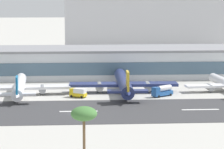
% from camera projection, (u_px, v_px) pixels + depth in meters
% --- Properties ---
extents(ground_plane, '(1400.00, 1400.00, 0.00)m').
position_uv_depth(ground_plane, '(73.00, 114.00, 169.29)').
color(ground_plane, '#B2AFA8').
extents(runway_strip, '(800.00, 35.65, 0.08)m').
position_uv_depth(runway_strip, '(73.00, 111.00, 172.30)').
color(runway_strip, '#38383A').
rests_on(runway_strip, ground_plane).
extents(runway_centreline_dash_4, '(12.00, 1.20, 0.01)m').
position_uv_depth(runway_centreline_dash_4, '(79.00, 111.00, 172.39)').
color(runway_centreline_dash_4, white).
rests_on(runway_centreline_dash_4, runway_strip).
extents(runway_centreline_dash_5, '(12.00, 1.20, 0.01)m').
position_uv_depth(runway_centreline_dash_5, '(200.00, 110.00, 174.94)').
color(runway_centreline_dash_5, white).
rests_on(runway_centreline_dash_5, runway_strip).
extents(terminal_building, '(189.80, 30.31, 12.84)m').
position_uv_depth(terminal_building, '(118.00, 62.00, 245.96)').
color(terminal_building, silver).
rests_on(terminal_building, ground_plane).
extents(distant_hotel_block, '(114.72, 27.82, 37.76)m').
position_uv_depth(distant_hotel_block, '(152.00, 21.00, 363.82)').
color(distant_hotel_block, '#BCBCC1').
rests_on(distant_hotel_block, ground_plane).
extents(airliner_blue_tail_gate_0, '(37.33, 45.51, 9.50)m').
position_uv_depth(airliner_blue_tail_gate_0, '(19.00, 87.00, 199.46)').
color(airliner_blue_tail_gate_0, silver).
rests_on(airliner_blue_tail_gate_0, ground_plane).
extents(airliner_gold_tail_gate_1, '(40.55, 51.93, 10.84)m').
position_uv_depth(airliner_gold_tail_gate_1, '(124.00, 84.00, 204.41)').
color(airliner_gold_tail_gate_1, navy).
rests_on(airliner_gold_tail_gate_1, ground_plane).
extents(service_fuel_truck_1, '(8.44, 7.03, 3.95)m').
position_uv_depth(service_fuel_truck_1, '(162.00, 91.00, 197.59)').
color(service_fuel_truck_1, '#23569E').
rests_on(service_fuel_truck_1, ground_plane).
extents(service_box_truck_2, '(6.39, 5.12, 3.25)m').
position_uv_depth(service_box_truck_2, '(78.00, 92.00, 195.67)').
color(service_box_truck_2, gold).
rests_on(service_box_truck_2, ground_plane).
extents(palm_tree_1, '(5.53, 5.53, 13.32)m').
position_uv_depth(palm_tree_1, '(84.00, 115.00, 114.84)').
color(palm_tree_1, brown).
rests_on(palm_tree_1, ground_plane).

